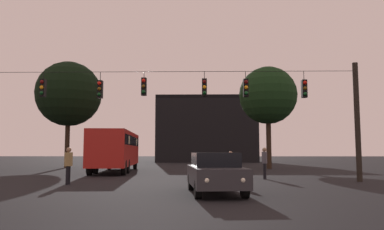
{
  "coord_description": "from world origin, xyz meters",
  "views": [
    {
      "loc": [
        1.4,
        -6.37,
        1.58
      ],
      "look_at": [
        0.96,
        16.1,
        3.74
      ],
      "focal_mm": 35.13,
      "sensor_mm": 36.0,
      "label": 1
    }
  ],
  "objects": [
    {
      "name": "tree_behind_building",
      "position": [
        7.67,
        27.71,
        6.63
      ],
      "size": [
        5.25,
        5.25,
        9.29
      ],
      "color": "#2D2116",
      "rests_on": "ground"
    },
    {
      "name": "overhead_signal_span",
      "position": [
        0.0,
        13.38,
        3.84
      ],
      "size": [
        19.65,
        0.44,
        6.25
      ],
      "color": "black",
      "rests_on": "ground"
    },
    {
      "name": "pedestrian_crossing_center",
      "position": [
        -4.83,
        11.48,
        1.0
      ],
      "size": [
        0.29,
        0.39,
        1.75
      ],
      "color": "black",
      "rests_on": "ground"
    },
    {
      "name": "ground_plane",
      "position": [
        0.0,
        24.5,
        0.0
      ],
      "size": [
        168.0,
        168.0,
        0.0
      ],
      "primitive_type": "plane",
      "color": "black",
      "rests_on": "ground"
    },
    {
      "name": "city_bus",
      "position": [
        -4.99,
        22.38,
        1.87
      ],
      "size": [
        3.38,
        11.17,
        3.0
      ],
      "color": "#B21E19",
      "rests_on": "ground"
    },
    {
      "name": "pedestrian_crossing_left",
      "position": [
        5.09,
        15.11,
        1.01
      ],
      "size": [
        0.35,
        0.42,
        1.78
      ],
      "color": "black",
      "rests_on": "ground"
    },
    {
      "name": "tree_left_silhouette",
      "position": [
        -11.3,
        29.48,
        7.1
      ],
      "size": [
        6.28,
        6.28,
        10.26
      ],
      "color": "#2D2116",
      "rests_on": "ground"
    },
    {
      "name": "pedestrian_crossing_right",
      "position": [
        2.87,
        11.47,
        0.88
      ],
      "size": [
        0.24,
        0.36,
        1.57
      ],
      "color": "black",
      "rests_on": "ground"
    },
    {
      "name": "car_near_right",
      "position": [
        1.99,
        7.78,
        0.8
      ],
      "size": [
        2.23,
        4.47,
        1.52
      ],
      "color": "#2D2D33",
      "rests_on": "ground"
    },
    {
      "name": "corner_building",
      "position": [
        2.45,
        49.73,
        4.71
      ],
      "size": [
        14.3,
        9.15,
        9.41
      ],
      "color": "black",
      "rests_on": "ground"
    }
  ]
}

